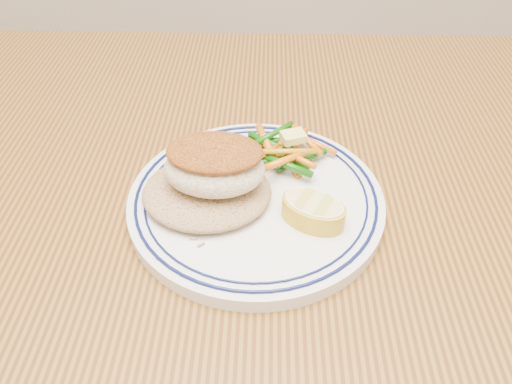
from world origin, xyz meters
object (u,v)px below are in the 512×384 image
(rice_pilaf, at_px, (207,189))
(fish_fillet, at_px, (214,165))
(dining_table, at_px, (251,305))
(vegetable_pile, at_px, (283,151))
(lemon_wedge, at_px, (313,210))
(plate, at_px, (256,200))

(rice_pilaf, height_order, fish_fillet, fish_fillet)
(dining_table, height_order, vegetable_pile, vegetable_pile)
(lemon_wedge, bearing_deg, rice_pilaf, 164.79)
(dining_table, relative_size, fish_fillet, 15.40)
(fish_fillet, bearing_deg, lemon_wedge, -17.02)
(dining_table, height_order, fish_fillet, fish_fillet)
(vegetable_pile, bearing_deg, rice_pilaf, -140.35)
(fish_fillet, xyz_separation_m, lemon_wedge, (0.09, -0.03, -0.03))
(plate, relative_size, vegetable_pile, 2.32)
(vegetable_pile, xyz_separation_m, lemon_wedge, (0.03, -0.09, -0.00))
(dining_table, relative_size, rice_pilaf, 12.05)
(plate, height_order, vegetable_pile, vegetable_pile)
(fish_fillet, bearing_deg, dining_table, -51.93)
(fish_fillet, height_order, vegetable_pile, fish_fillet)
(plate, relative_size, fish_fillet, 2.56)
(dining_table, height_order, rice_pilaf, rice_pilaf)
(plate, xyz_separation_m, vegetable_pile, (0.03, 0.06, 0.02))
(rice_pilaf, xyz_separation_m, vegetable_pile, (0.07, 0.06, 0.00))
(plate, relative_size, rice_pilaf, 2.00)
(rice_pilaf, distance_m, lemon_wedge, 0.10)
(vegetable_pile, bearing_deg, plate, -115.28)
(lemon_wedge, bearing_deg, vegetable_pile, 106.93)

